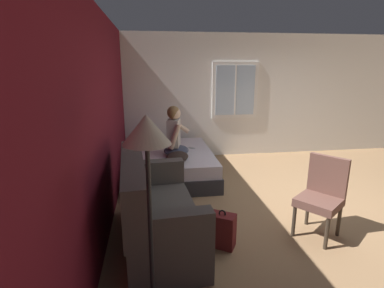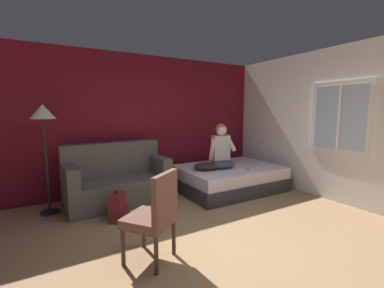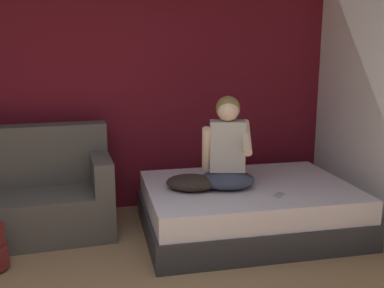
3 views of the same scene
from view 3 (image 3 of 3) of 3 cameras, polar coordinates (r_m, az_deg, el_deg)
wall_back_accent at (r=5.04m, az=-13.25°, el=6.81°), size 10.40×0.16×2.70m
bed at (r=4.52m, az=7.09°, el=-8.08°), size 2.03×1.47×0.48m
couch at (r=4.65m, az=-20.87°, el=-6.16°), size 1.75×0.94×1.04m
person_seated at (r=4.25m, az=4.49°, el=-0.88°), size 0.61×0.55×0.88m
throw_pillow at (r=4.23m, az=-0.07°, el=-4.91°), size 0.56×0.48×0.14m
cell_phone at (r=4.16m, az=10.96°, el=-6.39°), size 0.15×0.15×0.01m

